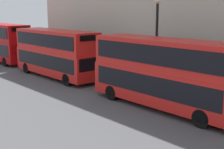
{
  "coord_description": "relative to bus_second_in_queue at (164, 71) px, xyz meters",
  "views": [
    {
      "loc": [
        -13.18,
        6.77,
        6.02
      ],
      "look_at": [
        0.48,
        21.87,
        1.75
      ],
      "focal_mm": 50.0,
      "sensor_mm": 36.0,
      "label": 1
    }
  ],
  "objects": [
    {
      "name": "bus_third_in_queue",
      "position": [
        0.0,
        12.21,
        -0.03
      ],
      "size": [
        2.59,
        10.04,
        4.23
      ],
      "color": "red",
      "rests_on": "ground"
    },
    {
      "name": "bus_trailing",
      "position": [
        -0.0,
        24.38,
        0.05
      ],
      "size": [
        2.59,
        11.01,
        4.37
      ],
      "color": "#B20C0F",
      "rests_on": "ground"
    },
    {
      "name": "bus_second_in_queue",
      "position": [
        0.0,
        0.0,
        0.0
      ],
      "size": [
        2.59,
        10.1,
        4.29
      ],
      "color": "red",
      "rests_on": "ground"
    },
    {
      "name": "street_lamp",
      "position": [
        1.77,
        2.09,
        1.82
      ],
      "size": [
        0.44,
        0.44,
        6.83
      ],
      "color": "black",
      "rests_on": "ground"
    }
  ]
}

